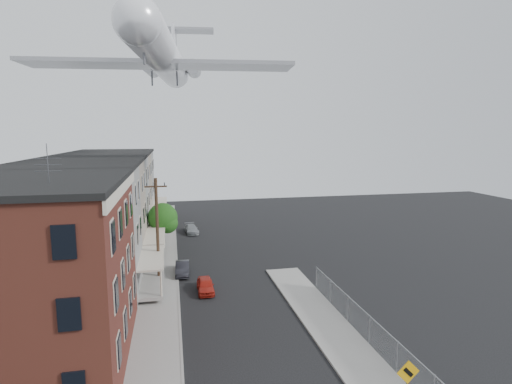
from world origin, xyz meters
TOP-DOWN VIEW (x-y plane):
  - sidewalk_left at (-5.50, 24.00)m, footprint 3.00×62.00m
  - sidewalk_right at (5.50, 6.00)m, footprint 3.00×26.00m
  - curb_left at (-4.05, 24.00)m, footprint 0.15×62.00m
  - curb_right at (4.05, 6.00)m, footprint 0.15×26.00m
  - corner_building at (-12.00, 7.00)m, footprint 10.31×12.30m
  - row_house_a at (-11.96, 16.50)m, footprint 11.98×7.00m
  - row_house_b at (-11.96, 23.50)m, footprint 11.98×7.00m
  - row_house_c at (-11.96, 30.50)m, footprint 11.98×7.00m
  - row_house_d at (-11.96, 37.50)m, footprint 11.98×7.00m
  - row_house_e at (-11.96, 44.50)m, footprint 11.98×7.00m
  - chainlink_fence at (7.00, 5.00)m, footprint 0.06×18.06m
  - warning_sign at (5.60, -1.03)m, footprint 1.10×0.11m
  - utility_pole at (-5.60, 18.00)m, footprint 1.80×0.26m
  - street_tree at (-5.27, 27.92)m, footprint 3.22×3.20m
  - car_near at (-1.91, 15.28)m, footprint 1.31×3.23m
  - car_mid at (-3.60, 19.78)m, footprint 1.34×3.51m
  - car_far at (-2.04, 34.87)m, footprint 1.87×3.82m
  - airplane at (-4.72, 24.28)m, footprint 23.79×27.17m

SIDE VIEW (x-z plane):
  - sidewalk_left at x=-5.50m, z-range 0.00..0.12m
  - sidewalk_right at x=5.50m, z-range 0.00..0.12m
  - curb_left at x=-4.05m, z-range 0.00..0.14m
  - curb_right at x=4.05m, z-range 0.00..0.14m
  - car_far at x=-2.04m, z-range 0.00..1.07m
  - car_near at x=-1.91m, z-range 0.00..1.10m
  - car_mid at x=-3.60m, z-range 0.00..1.14m
  - chainlink_fence at x=7.00m, z-range 0.05..1.95m
  - warning_sign at x=5.60m, z-range 0.48..3.28m
  - street_tree at x=-5.27m, z-range 0.85..6.05m
  - utility_pole at x=-5.60m, z-range 0.17..9.17m
  - row_house_a at x=-11.96m, z-range -0.02..10.28m
  - row_house_b at x=-11.96m, z-range -0.02..10.28m
  - row_house_c at x=-11.96m, z-range -0.02..10.28m
  - row_house_d at x=-11.96m, z-range -0.02..10.28m
  - row_house_e at x=-11.96m, z-range -0.02..10.28m
  - corner_building at x=-12.00m, z-range -0.91..11.24m
  - airplane at x=-4.72m, z-range 15.79..23.61m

